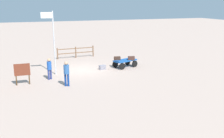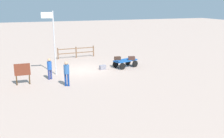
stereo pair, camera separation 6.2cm
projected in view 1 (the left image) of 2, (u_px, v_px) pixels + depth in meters
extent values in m
plane|color=tan|center=(82.00, 70.00, 22.10)|extent=(120.00, 120.00, 0.00)
cube|color=#1955AB|center=(125.00, 60.00, 22.88)|extent=(2.29, 1.54, 0.10)
cube|color=#1955AB|center=(116.00, 62.00, 22.27)|extent=(0.35, 0.85, 0.10)
cylinder|color=black|center=(122.00, 66.00, 22.16)|extent=(0.59, 0.30, 0.58)
cylinder|color=black|center=(115.00, 64.00, 22.88)|extent=(0.59, 0.30, 0.58)
cylinder|color=black|center=(135.00, 64.00, 23.05)|extent=(0.59, 0.30, 0.58)
cylinder|color=black|center=(128.00, 62.00, 23.77)|extent=(0.59, 0.30, 0.58)
cube|color=#462B24|center=(131.00, 58.00, 22.81)|extent=(0.64, 0.44, 0.31)
cube|color=#42281C|center=(117.00, 58.00, 22.79)|extent=(0.59, 0.39, 0.29)
cube|color=gray|center=(102.00, 67.00, 22.18)|extent=(0.60, 0.43, 0.38)
cylinder|color=navy|center=(51.00, 74.00, 19.36)|extent=(0.14, 0.14, 0.76)
cylinder|color=navy|center=(49.00, 75.00, 19.21)|extent=(0.14, 0.14, 0.76)
cylinder|color=#2355B1|center=(49.00, 66.00, 19.11)|extent=(0.45, 0.45, 0.62)
sphere|color=tan|center=(49.00, 60.00, 19.01)|extent=(0.24, 0.24, 0.24)
cylinder|color=navy|center=(68.00, 80.00, 17.71)|extent=(0.14, 0.14, 0.88)
cylinder|color=navy|center=(65.00, 80.00, 17.73)|extent=(0.14, 0.14, 0.88)
cylinder|color=#2F5D9C|center=(66.00, 69.00, 17.53)|extent=(0.51, 0.51, 0.62)
sphere|color=tan|center=(66.00, 63.00, 17.42)|extent=(0.25, 0.25, 0.25)
cylinder|color=silver|center=(54.00, 44.00, 20.09)|extent=(0.10, 0.10, 5.01)
cube|color=white|center=(46.00, 15.00, 19.39)|extent=(0.83, 0.12, 0.45)
cylinder|color=#4C3319|center=(29.00, 80.00, 18.17)|extent=(0.08, 0.08, 0.68)
cylinder|color=#4C3319|center=(17.00, 81.00, 17.90)|extent=(0.08, 0.08, 0.68)
cube|color=brown|center=(22.00, 70.00, 17.85)|extent=(1.07, 0.08, 0.84)
cylinder|color=brown|center=(93.00, 51.00, 27.54)|extent=(0.12, 0.12, 1.16)
cylinder|color=brown|center=(76.00, 52.00, 26.82)|extent=(0.12, 0.12, 1.16)
cylinder|color=brown|center=(58.00, 54.00, 26.11)|extent=(0.12, 0.12, 1.16)
cube|color=brown|center=(76.00, 48.00, 26.72)|extent=(3.81, 0.28, 0.08)
cube|color=brown|center=(76.00, 53.00, 26.84)|extent=(3.81, 0.28, 0.08)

